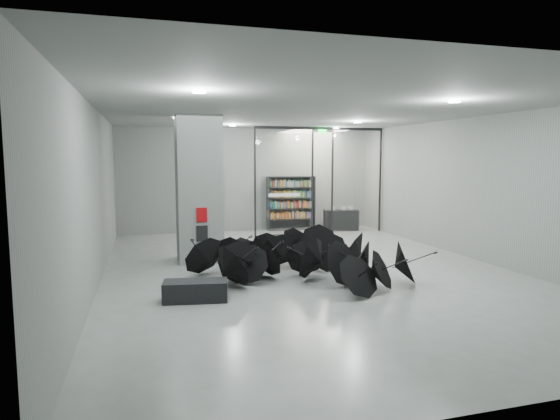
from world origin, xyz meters
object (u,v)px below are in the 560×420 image
object	(u,v)px
bench	(195,291)
column	(199,189)
shop_counter	(341,220)
umbrella_cluster	(297,264)
bookshelf	(291,203)

from	to	relation	value
bench	column	bearing A→B (deg)	91.43
bench	shop_counter	xyz separation A→B (m)	(6.54, 7.92, 0.20)
shop_counter	bench	bearing A→B (deg)	-115.69
column	umbrella_cluster	xyz separation A→B (m)	(2.03, -2.57, -1.68)
shop_counter	umbrella_cluster	distance (m)	7.74
shop_counter	umbrella_cluster	xyz separation A→B (m)	(-3.99, -6.63, -0.09)
bench	bookshelf	bearing A→B (deg)	70.61
column	bookshelf	distance (m)	6.38
umbrella_cluster	bench	bearing A→B (deg)	-153.23
umbrella_cluster	column	bearing A→B (deg)	128.34
bookshelf	shop_counter	distance (m)	2.10
column	bookshelf	bearing A→B (deg)	48.86
bookshelf	shop_counter	world-z (taller)	bookshelf
column	shop_counter	distance (m)	7.43
column	umbrella_cluster	size ratio (longest dim) A/B	0.73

